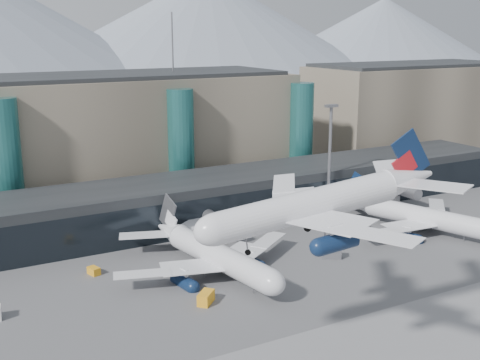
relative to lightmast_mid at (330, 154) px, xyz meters
name	(u,v)px	position (x,y,z in m)	size (l,w,h in m)	color
ground	(361,337)	(-30.00, -48.00, -14.42)	(900.00, 900.00, 0.00)	#515154
concourse	(190,202)	(-30.02, 9.73, -9.45)	(170.00, 27.00, 10.00)	black
terminal_main	(40,141)	(-55.00, 42.00, 1.03)	(130.00, 30.00, 31.00)	gray
terminal_east	(411,110)	(65.00, 42.00, 1.03)	(70.00, 30.00, 31.00)	gray
teal_towers	(100,155)	(-44.99, 26.01, -0.41)	(116.40, 19.40, 46.00)	#236362
mountain_ridge	(15,23)	(-14.03, 332.00, 31.33)	(910.00, 400.00, 110.00)	gray
lightmast_mid	(330,154)	(0.00, 0.00, 0.00)	(3.00, 1.20, 25.60)	slate
hero_jet	(330,193)	(-38.11, -50.49, 8.07)	(33.28, 33.33, 10.82)	silver
jet_parked_mid	(207,244)	(-38.04, -15.46, -9.74)	(37.96, 38.22, 12.37)	silver
jet_parked_right	(408,208)	(9.44, -15.60, -9.93)	(34.63, 36.87, 11.86)	silver
veh_b	(94,271)	(-56.59, -8.23, -13.76)	(2.30, 1.41, 1.33)	orange
veh_c	(332,253)	(-15.25, -21.83, -13.45)	(3.50, 1.85, 1.94)	#4E4E53
veh_d	(361,225)	(0.41, -11.44, -13.52)	(3.16, 1.69, 1.81)	silver
veh_e	(445,219)	(19.78, -16.80, -13.53)	(3.13, 1.77, 1.77)	orange
veh_g	(325,246)	(-13.73, -17.66, -13.72)	(2.39, 1.40, 1.40)	silver
veh_h	(206,298)	(-44.30, -27.96, -13.48)	(3.39, 1.78, 1.87)	orange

